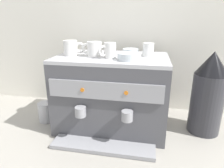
# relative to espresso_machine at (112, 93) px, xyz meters

# --- Properties ---
(ground_plane) EXTENTS (4.00, 4.00, 0.00)m
(ground_plane) POSITION_rel_espresso_machine_xyz_m (0.00, 0.00, -0.21)
(ground_plane) COLOR #9E998E
(tiled_backsplash_wall) EXTENTS (2.80, 0.03, 1.03)m
(tiled_backsplash_wall) POSITION_rel_espresso_machine_xyz_m (0.00, 0.32, 0.30)
(tiled_backsplash_wall) COLOR silver
(tiled_backsplash_wall) RESTS_ON ground_plane
(espresso_machine) EXTENTS (0.62, 0.50, 0.43)m
(espresso_machine) POSITION_rel_espresso_machine_xyz_m (0.00, 0.00, 0.00)
(espresso_machine) COLOR #4C4C51
(espresso_machine) RESTS_ON ground_plane
(ceramic_cup_0) EXTENTS (0.09, 0.08, 0.08)m
(ceramic_cup_0) POSITION_rel_espresso_machine_xyz_m (0.00, -0.05, 0.26)
(ceramic_cup_0) COLOR white
(ceramic_cup_0) RESTS_ON espresso_machine
(ceramic_cup_1) EXTENTS (0.06, 0.10, 0.07)m
(ceramic_cup_1) POSITION_rel_espresso_machine_xyz_m (0.20, 0.04, 0.25)
(ceramic_cup_1) COLOR white
(ceramic_cup_1) RESTS_ON espresso_machine
(ceramic_cup_2) EXTENTS (0.12, 0.08, 0.08)m
(ceramic_cup_2) POSITION_rel_espresso_machine_xyz_m (-0.10, -0.02, 0.26)
(ceramic_cup_2) COLOR white
(ceramic_cup_2) RESTS_ON espresso_machine
(ceramic_cup_3) EXTENTS (0.12, 0.08, 0.08)m
(ceramic_cup_3) POSITION_rel_espresso_machine_xyz_m (-0.23, -0.02, 0.26)
(ceramic_cup_3) COLOR white
(ceramic_cup_3) RESTS_ON espresso_machine
(ceramic_bowl_0) EXTENTS (0.09, 0.09, 0.04)m
(ceramic_bowl_0) POSITION_rel_espresso_machine_xyz_m (0.10, 0.05, 0.24)
(ceramic_bowl_0) COLOR silver
(ceramic_bowl_0) RESTS_ON espresso_machine
(ceramic_bowl_1) EXTENTS (0.12, 0.12, 0.04)m
(ceramic_bowl_1) POSITION_rel_espresso_machine_xyz_m (0.11, -0.09, 0.24)
(ceramic_bowl_1) COLOR silver
(ceramic_bowl_1) RESTS_ON espresso_machine
(coffee_grinder) EXTENTS (0.18, 0.18, 0.47)m
(coffee_grinder) POSITION_rel_espresso_machine_xyz_m (0.54, 0.03, 0.02)
(coffee_grinder) COLOR #333338
(coffee_grinder) RESTS_ON ground_plane
(milk_pitcher) EXTENTS (0.10, 0.10, 0.12)m
(milk_pitcher) POSITION_rel_espresso_machine_xyz_m (-0.43, -0.03, -0.15)
(milk_pitcher) COLOR #B7B7BC
(milk_pitcher) RESTS_ON ground_plane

